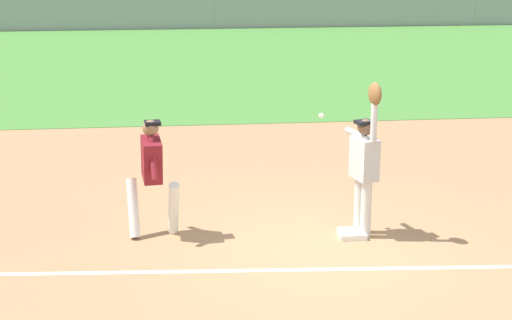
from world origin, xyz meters
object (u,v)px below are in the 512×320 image
fielder (365,161)px  parked_car_silver (185,5)px  parked_car_white (281,6)px  parked_car_green (93,7)px  baseball (321,115)px  runner (152,170)px  parked_car_blue (373,4)px  first_base (352,234)px

fielder → parked_car_silver: 28.88m
fielder → parked_car_white: bearing=-111.4°
parked_car_silver → parked_car_white: (4.53, -0.64, 0.00)m
parked_car_green → fielder: bearing=-82.0°
baseball → parked_car_white: baseball is taller
runner → parked_car_blue: 30.06m
fielder → runner: bearing=-21.5°
parked_car_green → parked_car_blue: 13.38m
parked_car_white → parked_car_blue: (4.54, 0.39, 0.00)m
fielder → baseball: size_ratio=30.81×
first_base → parked_car_silver: (-1.72, 28.86, 0.63)m
parked_car_silver → baseball: bearing=-83.0°
first_base → baseball: baseball is taller
parked_car_blue → runner: bearing=-108.7°
first_base → parked_car_green: size_ratio=0.08×
parked_car_silver → parked_car_white: bearing=-3.7°
baseball → parked_car_white: (3.22, 27.82, -1.04)m
fielder → parked_car_white: (2.65, 28.18, -0.45)m
fielder → parked_car_green: 29.24m
parked_car_blue → fielder: bearing=-103.0°
fielder → parked_car_white: 28.30m
baseball → parked_car_blue: 29.27m
runner → parked_car_blue: (10.19, 28.28, -0.32)m
runner → parked_car_green: 28.47m
parked_car_blue → parked_car_green: bearing=-178.9°
fielder → parked_car_white: size_ratio=0.52×
baseball → parked_car_white: bearing=83.4°
first_base → parked_car_white: parked_car_white is taller
first_base → parked_car_silver: 28.92m
fielder → runner: size_ratio=1.33×
first_base → parked_car_green: parked_car_green is taller
fielder → runner: (-3.00, 0.28, -0.12)m
first_base → runner: (-2.84, 0.33, 0.96)m
first_base → parked_car_silver: parked_car_silver is taller
first_base → parked_car_white: bearing=84.3°
runner → parked_car_silver: (1.12, 28.53, -0.32)m
first_base → fielder: 1.09m
parked_car_silver → parked_car_blue: same height
parked_car_silver → parked_car_blue: bearing=2.8°
parked_car_white → runner: bearing=-100.7°
baseball → parked_car_blue: baseball is taller
baseball → runner: bearing=-178.3°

